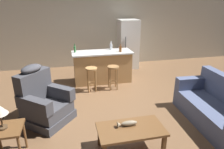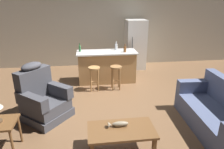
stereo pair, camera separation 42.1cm
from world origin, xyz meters
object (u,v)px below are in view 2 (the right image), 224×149
Objects in this scene: bottle_short_amber at (116,47)px; coffee_table at (121,132)px; fish_figurine at (118,124)px; bottle_wine_dark at (80,48)px; bar_stool_right at (116,73)px; bottle_tall_green at (125,49)px; couch at (218,114)px; recliner_near_lamp at (43,99)px; kitchen_island at (107,66)px; end_table at (1,127)px; refrigerator at (135,45)px; bar_stool_left at (94,74)px.

coffee_table is at bearing -96.84° from bottle_short_amber.
bottle_wine_dark is at bearing 101.91° from fish_figurine.
bar_stool_right is 2.90× the size of bottle_tall_green.
fish_figurine is at bearing -97.77° from bottle_short_amber.
bottle_short_amber is at bearing -59.19° from couch.
bar_stool_right is (1.75, 1.25, 0.05)m from recliner_near_lamp.
kitchen_island is (1.57, 1.88, 0.06)m from recliner_near_lamp.
fish_figurine is at bearing -4.77° from end_table.
recliner_near_lamp is 2.14× the size of end_table.
refrigerator reaches higher than coffee_table.
couch is at bearing -47.42° from bottle_wine_dark.
end_table is 2.10× the size of bottle_short_amber.
bottle_tall_green is 0.93× the size of bottle_wine_dark.
kitchen_island reaches higher than coffee_table.
bottle_tall_green is (0.34, 0.50, 0.57)m from bar_stool_right.
bottle_wine_dark is (-1.97, -1.09, 0.17)m from refrigerator.
recliner_near_lamp reaches higher than end_table.
refrigerator is (-0.70, 3.98, 0.54)m from couch.
bottle_tall_green is at bearing 79.85° from recliner_near_lamp.
couch is 2.73m from bar_stool_right.
coffee_table is at bearing -0.03° from recliner_near_lamp.
end_table is (-1.89, 0.16, -0.00)m from fish_figurine.
fish_figurine reaches higher than coffee_table.
fish_figurine is at bearing 0.90° from recliner_near_lamp.
couch reaches higher than fish_figurine.
bottle_short_amber reaches higher than bottle_wine_dark.
bar_stool_right is 0.99m from bottle_short_amber.
fish_figurine is 0.18× the size of couch.
bar_stool_left is 2.46m from refrigerator.
refrigerator is at bearing 50.22° from bottle_short_amber.
coffee_table is at bearing -101.57° from bottle_tall_green.
bottle_short_amber is at bearing 126.39° from bottle_tall_green.
bar_stool_right is (0.61, 0.00, 0.00)m from bar_stool_left.
bottle_tall_green reaches higher than bar_stool_right.
couch is (2.00, 0.26, -0.12)m from fish_figurine.
couch is at bearing 1.56° from end_table.
refrigerator reaches higher than bottle_tall_green.
fish_figurine is 0.19× the size of refrigerator.
fish_figurine is 2.02m from couch.
couch is 3.05m from bottle_tall_green.
kitchen_island is 2.65× the size of bar_stool_right.
bottle_wine_dark is at bearing -177.30° from bottle_short_amber.
fish_figurine is 1.45× the size of bottle_tall_green.
bottle_wine_dark is at bearing 171.93° from kitchen_island.
coffee_table is 2.51m from bar_stool_right.
recliner_near_lamp is at bearing -144.48° from bar_stool_right.
bar_stool_left is at bearing -132.45° from bottle_short_amber.
bottle_short_amber is (0.44, 3.21, 0.59)m from fish_figurine.
refrigerator is 1.36m from bottle_short_amber.
kitchen_island is 0.67m from bottle_short_amber.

